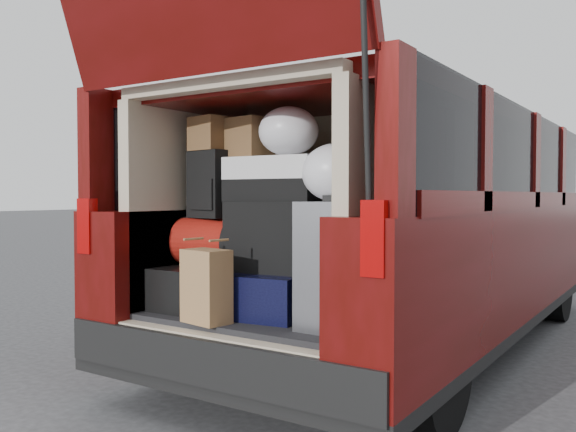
% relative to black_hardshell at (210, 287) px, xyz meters
% --- Properties ---
extents(ground, '(80.00, 80.00, 0.00)m').
position_rel_black_hardshell_xyz_m(ground, '(0.39, -0.13, -0.67)').
color(ground, '#333336').
rests_on(ground, ground).
extents(minivan, '(1.90, 5.35, 2.77)m').
position_rel_black_hardshell_xyz_m(minivan, '(0.39, 1.72, 0.24)').
color(minivan, black).
rests_on(minivan, ground).
extents(load_floor, '(1.24, 1.05, 0.55)m').
position_rel_black_hardshell_xyz_m(load_floor, '(0.39, 0.14, -0.39)').
color(load_floor, black).
rests_on(load_floor, ground).
extents(black_hardshell, '(0.45, 0.60, 0.24)m').
position_rel_black_hardshell_xyz_m(black_hardshell, '(0.00, 0.00, 0.00)').
color(black_hardshell, black).
rests_on(black_hardshell, load_floor).
extents(navy_hardshell, '(0.49, 0.57, 0.23)m').
position_rel_black_hardshell_xyz_m(navy_hardshell, '(0.42, 0.02, -0.00)').
color(navy_hardshell, black).
rests_on(navy_hardshell, load_floor).
extents(silver_roller, '(0.26, 0.41, 0.61)m').
position_rel_black_hardshell_xyz_m(silver_roller, '(0.86, -0.06, 0.19)').
color(silver_roller, silver).
rests_on(silver_roller, load_floor).
extents(kraft_bag, '(0.26, 0.19, 0.37)m').
position_rel_black_hardshell_xyz_m(kraft_bag, '(0.26, -0.33, 0.07)').
color(kraft_bag, '#9B7346').
rests_on(kraft_bag, load_floor).
extents(red_duffel, '(0.44, 0.31, 0.27)m').
position_rel_black_hardshell_xyz_m(red_duffel, '(0.01, 0.02, 0.25)').
color(red_duffel, maroon).
rests_on(red_duffel, black_hardshell).
extents(black_soft_case, '(0.55, 0.37, 0.37)m').
position_rel_black_hardshell_xyz_m(black_soft_case, '(0.44, 0.05, 0.30)').
color(black_soft_case, black).
rests_on(black_soft_case, navy_hardshell).
extents(backpack, '(0.29, 0.21, 0.38)m').
position_rel_black_hardshell_xyz_m(backpack, '(-0.01, 0.03, 0.58)').
color(backpack, black).
rests_on(backpack, red_duffel).
extents(twotone_duffel, '(0.55, 0.29, 0.24)m').
position_rel_black_hardshell_xyz_m(twotone_duffel, '(0.41, 0.08, 0.60)').
color(twotone_duffel, silver).
rests_on(twotone_duffel, black_soft_case).
extents(grocery_sack_lower, '(0.24, 0.20, 0.19)m').
position_rel_black_hardshell_xyz_m(grocery_sack_lower, '(-0.01, 0.03, 0.87)').
color(grocery_sack_lower, brown).
rests_on(grocery_sack_lower, backpack).
extents(grocery_sack_upper, '(0.25, 0.22, 0.22)m').
position_rel_black_hardshell_xyz_m(grocery_sack_upper, '(0.22, 0.09, 0.84)').
color(grocery_sack_upper, brown).
rests_on(grocery_sack_upper, twotone_duffel).
extents(plastic_bag_center, '(0.33, 0.31, 0.26)m').
position_rel_black_hardshell_xyz_m(plastic_bag_center, '(0.51, 0.04, 0.85)').
color(plastic_bag_center, white).
rests_on(plastic_bag_center, twotone_duffel).
extents(plastic_bag_right, '(0.35, 0.34, 0.28)m').
position_rel_black_hardshell_xyz_m(plastic_bag_right, '(0.84, -0.05, 0.63)').
color(plastic_bag_right, white).
rests_on(plastic_bag_right, silver_roller).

